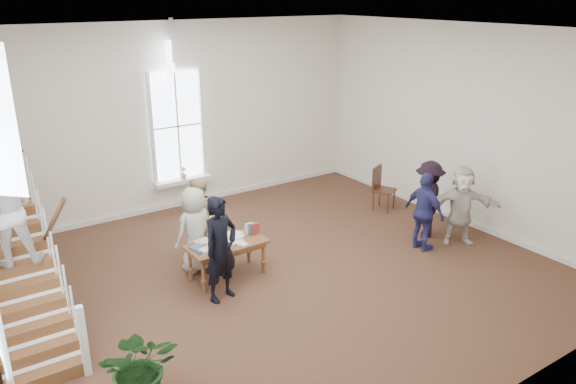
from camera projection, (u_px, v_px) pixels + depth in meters
ground at (279, 275)px, 10.74m from camera, size 10.00×10.00×0.00m
room_shell at (183, 191)px, 14.02m from camera, size 10.49×10.00×10.00m
staircase at (11, 237)px, 8.48m from camera, size 1.10×4.10×2.92m
library_table at (225, 247)px, 10.48m from camera, size 1.50×0.79×0.76m
police_officer at (221, 249)px, 9.62m from camera, size 0.79×0.62×1.90m
elderly_woman at (195, 230)px, 10.69m from camera, size 0.92×0.70×1.67m
person_yellow at (198, 218)px, 11.23m from camera, size 0.96×0.85×1.67m
woman_cluster_a at (424, 212)px, 11.52m from camera, size 0.44×0.99×1.67m
woman_cluster_b at (428, 199)px, 12.18m from camera, size 1.25×1.20×1.71m
woman_cluster_c at (461, 206)px, 11.83m from camera, size 1.59×1.29×1.70m
floor_plant at (141, 367)px, 7.25m from camera, size 1.20×1.11×1.10m
side_chair at (381, 185)px, 13.76m from camera, size 0.63×0.63×1.10m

